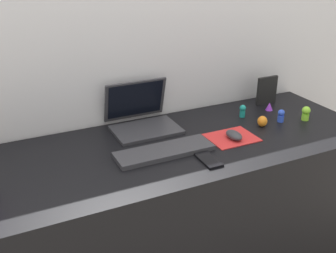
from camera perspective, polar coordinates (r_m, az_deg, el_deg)
The scene contains 13 objects.
back_wall at distance 2.02m, azimuth -4.05°, elevation 1.98°, with size 3.05×0.05×1.51m, color silver.
desk at distance 1.91m, azimuth 0.48°, elevation -12.60°, with size 1.85×0.66×0.74m, color black.
laptop at distance 1.87m, azimuth -3.82°, elevation 1.50°, with size 0.30×0.27×0.21m.
keyboard at distance 1.64m, azimuth -0.50°, elevation -3.52°, with size 0.41×0.13×0.02m, color #333338.
mousepad at distance 1.80m, azimuth 9.03°, elevation -1.56°, with size 0.21×0.17×0.00m, color red.
mouse at distance 1.78m, azimuth 9.34°, elevation -1.21°, with size 0.06×0.10×0.03m, color #333338.
cell_phone at distance 1.60m, azimuth 5.79°, elevation -4.75°, with size 0.06×0.13×0.01m, color black.
picture_frame at distance 2.21m, azimuth 13.85°, elevation 5.00°, with size 0.12×0.02×0.15m, color black.
toy_figurine_purple at distance 2.14m, azimuth 14.19°, elevation 2.80°, with size 0.04×0.04×0.04m, color purple.
toy_figurine_teal at distance 2.02m, azimuth 10.54°, elevation 2.24°, with size 0.03×0.03×0.06m.
toy_figurine_orange at distance 1.93m, azimuth 13.25°, elevation 0.72°, with size 0.05×0.05×0.05m, color orange.
toy_figurine_blue at distance 2.00m, azimuth 15.77°, elevation 1.50°, with size 0.03×0.03×0.06m.
toy_figurine_lime at distance 2.06m, azimuth 18.98°, elevation 1.85°, with size 0.04×0.04×0.07m.
Camera 1 is at (-0.67, -1.37, 1.51)m, focal length 42.94 mm.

